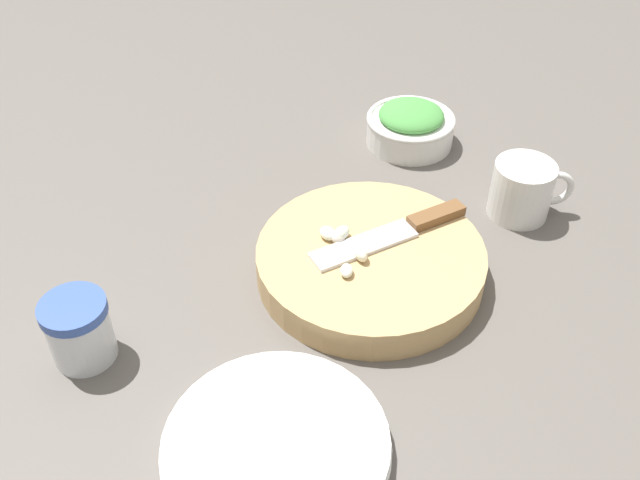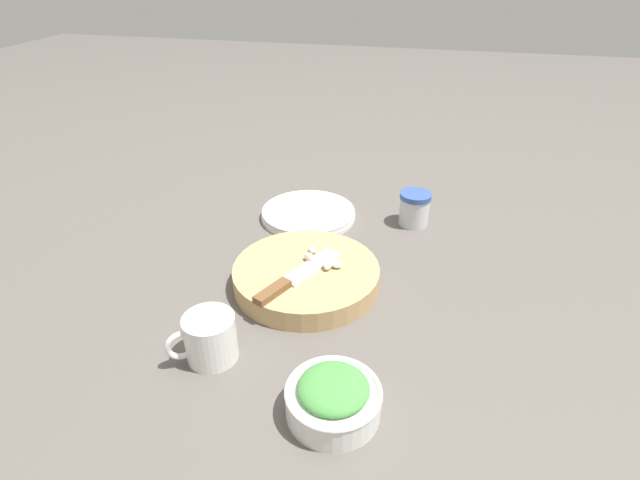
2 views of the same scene
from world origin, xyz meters
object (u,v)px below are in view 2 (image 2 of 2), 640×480
(garlic_cloves, at_px, (323,260))
(plate_stack, at_px, (308,214))
(herb_bowl, at_px, (333,397))
(chef_knife, at_px, (293,278))
(coffee_mug, at_px, (209,338))
(spice_jar, at_px, (414,208))
(cutting_board, at_px, (306,276))

(garlic_cloves, relative_size, plate_stack, 0.37)
(garlic_cloves, relative_size, herb_bowl, 0.61)
(chef_knife, height_order, coffee_mug, coffee_mug)
(herb_bowl, bearing_deg, coffee_mug, -106.80)
(spice_jar, bearing_deg, herb_bowl, -6.80)
(chef_knife, relative_size, herb_bowl, 1.51)
(garlic_cloves, bearing_deg, spice_jar, 150.56)
(cutting_board, height_order, garlic_cloves, garlic_cloves)
(plate_stack, bearing_deg, spice_jar, 96.36)
(cutting_board, height_order, coffee_mug, coffee_mug)
(herb_bowl, relative_size, spice_jar, 1.73)
(chef_knife, relative_size, garlic_cloves, 2.48)
(garlic_cloves, distance_m, coffee_mug, 0.27)
(chef_knife, xyz_separation_m, herb_bowl, (0.24, 0.12, -0.01))
(cutting_board, xyz_separation_m, coffee_mug, (0.22, -0.10, 0.02))
(plate_stack, bearing_deg, coffee_mug, -3.96)
(garlic_cloves, height_order, plate_stack, garlic_cloves)
(chef_knife, distance_m, plate_stack, 0.32)
(cutting_board, distance_m, plate_stack, 0.27)
(cutting_board, height_order, plate_stack, cutting_board)
(garlic_cloves, height_order, coffee_mug, coffee_mug)
(chef_knife, xyz_separation_m, coffee_mug, (0.18, -0.09, -0.01))
(cutting_board, bearing_deg, herb_bowl, 21.57)
(herb_bowl, xyz_separation_m, spice_jar, (-0.57, 0.07, 0.01))
(coffee_mug, bearing_deg, spice_jar, 151.45)
(cutting_board, bearing_deg, garlic_cloves, 124.12)
(garlic_cloves, xyz_separation_m, coffee_mug, (0.24, -0.13, -0.01))
(chef_knife, distance_m, garlic_cloves, 0.08)
(cutting_board, distance_m, spice_jar, 0.34)
(cutting_board, height_order, herb_bowl, herb_bowl)
(cutting_board, distance_m, chef_knife, 0.05)
(garlic_cloves, bearing_deg, plate_stack, -159.30)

